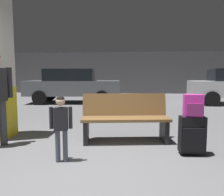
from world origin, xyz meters
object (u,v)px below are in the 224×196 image
(child, at_px, (61,122))
(parked_car_far, at_px, (73,85))
(bench, at_px, (125,118))
(backpack_bright, at_px, (193,106))
(suitcase, at_px, (192,135))

(child, height_order, parked_car_far, parked_car_far)
(bench, distance_m, backpack_bright, 1.27)
(child, relative_size, parked_car_far, 0.22)
(bench, height_order, backpack_bright, backpack_bright)
(bench, bearing_deg, parked_car_far, 113.58)
(backpack_bright, relative_size, parked_car_far, 0.08)
(suitcase, xyz_separation_m, backpack_bright, (-0.00, -0.00, 0.45))
(parked_car_far, bearing_deg, backpack_bright, -60.85)
(child, bearing_deg, parked_car_far, 103.42)
(bench, relative_size, child, 1.74)
(suitcase, relative_size, parked_car_far, 0.14)
(backpack_bright, bearing_deg, child, -167.23)
(child, bearing_deg, suitcase, 12.78)
(parked_car_far, bearing_deg, child, -76.58)
(suitcase, distance_m, backpack_bright, 0.45)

